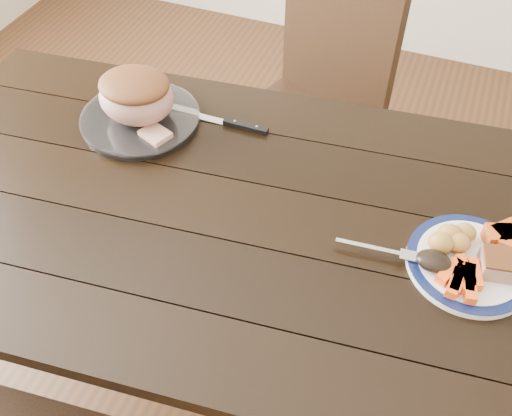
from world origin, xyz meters
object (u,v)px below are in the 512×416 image
(chair_far, at_px, (313,101))
(carving_knife, at_px, (232,123))
(serving_platter, at_px, (141,120))
(dinner_plate, at_px, (469,264))
(roast_joint, at_px, (136,98))
(fork, at_px, (385,251))
(pork_slice, at_px, (502,265))
(dining_table, at_px, (228,233))

(chair_far, relative_size, carving_knife, 2.91)
(serving_platter, xyz_separation_m, carving_knife, (0.22, 0.08, -0.00))
(dinner_plate, height_order, roast_joint, roast_joint)
(dinner_plate, height_order, serving_platter, serving_platter)
(roast_joint, xyz_separation_m, carving_knife, (0.22, 0.08, -0.07))
(serving_platter, distance_m, roast_joint, 0.07)
(serving_platter, height_order, roast_joint, roast_joint)
(serving_platter, bearing_deg, fork, -16.29)
(serving_platter, height_order, pork_slice, pork_slice)
(dinner_plate, bearing_deg, chair_far, 127.39)
(dinner_plate, relative_size, pork_slice, 3.07)
(roast_joint, distance_m, carving_knife, 0.25)
(chair_far, distance_m, serving_platter, 0.67)
(pork_slice, relative_size, carving_knife, 0.26)
(serving_platter, bearing_deg, roast_joint, 0.00)
(dining_table, height_order, chair_far, chair_far)
(chair_far, distance_m, carving_knife, 0.53)
(roast_joint, height_order, carving_knife, roast_joint)
(dinner_plate, bearing_deg, fork, -166.77)
(chair_far, bearing_deg, dinner_plate, 147.58)
(roast_joint, bearing_deg, serving_platter, 0.00)
(serving_platter, bearing_deg, dinner_plate, -10.70)
(fork, bearing_deg, dining_table, 173.18)
(chair_far, relative_size, fork, 5.21)
(serving_platter, bearing_deg, chair_far, 59.81)
(carving_knife, bearing_deg, dining_table, -69.70)
(chair_far, bearing_deg, carving_knife, 98.97)
(roast_joint, relative_size, carving_knife, 0.60)
(chair_far, xyz_separation_m, pork_slice, (0.59, -0.71, 0.27))
(fork, bearing_deg, dinner_plate, 7.68)
(dining_table, xyz_separation_m, fork, (0.36, -0.01, 0.11))
(serving_platter, height_order, fork, fork)
(pork_slice, distance_m, roast_joint, 0.92)
(dinner_plate, height_order, pork_slice, pork_slice)
(dinner_plate, xyz_separation_m, fork, (-0.17, -0.04, 0.01))
(chair_far, height_order, carving_knife, chair_far)
(fork, relative_size, roast_joint, 0.93)
(chair_far, bearing_deg, serving_platter, 79.99)
(dining_table, distance_m, serving_platter, 0.39)
(serving_platter, bearing_deg, pork_slice, -10.34)
(fork, xyz_separation_m, roast_joint, (-0.68, 0.20, 0.06))
(chair_far, distance_m, roast_joint, 0.70)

